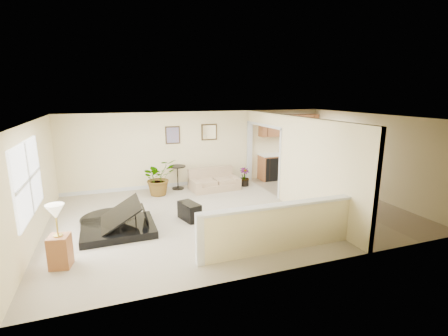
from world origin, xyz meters
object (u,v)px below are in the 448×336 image
object	(u,v)px
small_plant	(244,178)
palm_plant	(159,178)
piano_bench	(189,211)
lamp_stand	(59,241)
loveseat	(214,179)
piano	(115,204)
accent_table	(178,174)

from	to	relation	value
small_plant	palm_plant	bearing A→B (deg)	-179.14
piano_bench	small_plant	distance (m)	3.44
piano_bench	lamp_stand	bearing A→B (deg)	-152.63
small_plant	loveseat	bearing A→B (deg)	-179.02
small_plant	lamp_stand	bearing A→B (deg)	-144.03
piano_bench	palm_plant	size ratio (longest dim) A/B	0.52
piano	small_plant	bearing A→B (deg)	28.35
accent_table	small_plant	world-z (taller)	accent_table
loveseat	accent_table	distance (m)	1.20
piano	palm_plant	xyz separation A→B (m)	(1.34, 2.35, -0.08)
piano	piano_bench	world-z (taller)	piano
lamp_stand	palm_plant	bearing A→B (deg)	58.10
piano_bench	lamp_stand	distance (m)	3.09
piano	piano_bench	bearing A→B (deg)	-0.42
piano_bench	palm_plant	distance (m)	2.39
loveseat	lamp_stand	size ratio (longest dim) A/B	1.35
accent_table	lamp_stand	distance (m)	5.14
piano	lamp_stand	bearing A→B (deg)	-126.65
piano_bench	loveseat	size ratio (longest dim) A/B	0.41
piano_bench	loveseat	distance (m)	2.74
piano	piano_bench	xyz separation A→B (m)	(1.74, 0.02, -0.41)
loveseat	lamp_stand	distance (m)	5.60
piano	palm_plant	size ratio (longest dim) A/B	1.56
piano_bench	accent_table	size ratio (longest dim) A/B	0.85
lamp_stand	small_plant	bearing A→B (deg)	35.97
piano	lamp_stand	size ratio (longest dim) A/B	1.66
loveseat	accent_table	bearing A→B (deg)	156.27
accent_table	palm_plant	xyz separation A→B (m)	(-0.68, -0.42, 0.05)
piano_bench	accent_table	bearing A→B (deg)	84.36
piano	loveseat	distance (m)	3.95
loveseat	small_plant	xyz separation A→B (m)	(1.09, 0.02, -0.07)
small_plant	piano	bearing A→B (deg)	-150.47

